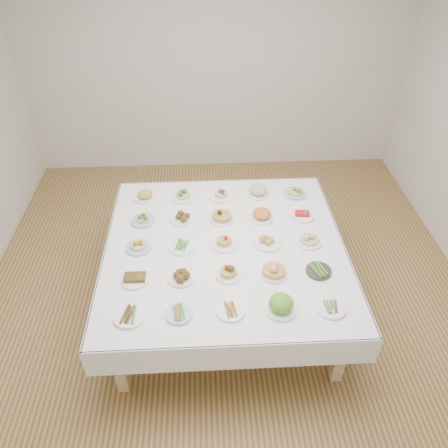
{
  "coord_description": "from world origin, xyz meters",
  "views": [
    {
      "loc": [
        -0.19,
        -3.13,
        3.34
      ],
      "look_at": [
        -0.03,
        -0.05,
        0.88
      ],
      "focal_mm": 35.0,
      "sensor_mm": 36.0,
      "label": 1
    }
  ],
  "objects_px": {
    "dish_12": "(224,241)",
    "dish_0": "(129,315)",
    "display_table": "(225,251)",
    "dish_24": "(295,190)"
  },
  "relations": [
    {
      "from": "dish_0",
      "to": "dish_24",
      "type": "height_order",
      "value": "dish_24"
    },
    {
      "from": "dish_12",
      "to": "dish_24",
      "type": "relative_size",
      "value": 0.96
    },
    {
      "from": "dish_0",
      "to": "dish_12",
      "type": "distance_m",
      "value": 1.08
    },
    {
      "from": "display_table",
      "to": "dish_0",
      "type": "relative_size",
      "value": 8.91
    },
    {
      "from": "display_table",
      "to": "dish_12",
      "type": "height_order",
      "value": "dish_12"
    },
    {
      "from": "dish_24",
      "to": "dish_0",
      "type": "bearing_deg",
      "value": -134.94
    },
    {
      "from": "dish_0",
      "to": "dish_24",
      "type": "distance_m",
      "value": 2.17
    },
    {
      "from": "display_table",
      "to": "dish_24",
      "type": "relative_size",
      "value": 8.96
    },
    {
      "from": "dish_0",
      "to": "dish_24",
      "type": "xyz_separation_m",
      "value": [
        1.53,
        1.53,
        0.04
      ]
    },
    {
      "from": "dish_12",
      "to": "dish_0",
      "type": "bearing_deg",
      "value": -134.02
    }
  ]
}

